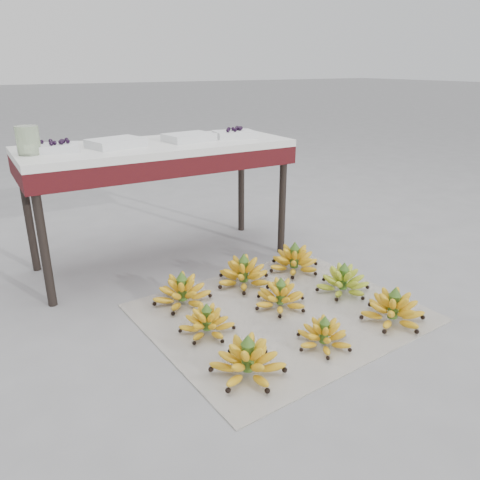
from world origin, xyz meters
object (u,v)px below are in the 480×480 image
bunch_front_center (324,335)px  glass_jar (28,140)px  bunch_mid_right (343,282)px  bunch_back_right (294,261)px  tray_right (189,137)px  tray_far_right (235,134)px  tray_left (116,143)px  vendor_table (158,158)px  newspaper_mat (281,312)px  bunch_mid_center (280,297)px  bunch_back_left (182,292)px  bunch_front_left (248,361)px  tray_far_left (56,147)px  bunch_mid_left (207,323)px  bunch_back_center (244,274)px  bunch_front_right (393,310)px

bunch_front_center → glass_jar: (-0.90, 1.21, 0.74)m
bunch_mid_right → bunch_back_right: size_ratio=0.93×
tray_right → tray_far_right: bearing=-2.5°
bunch_front_center → tray_left: size_ratio=0.83×
tray_right → tray_left: bearing=178.8°
vendor_table → newspaper_mat: bearing=-75.0°
bunch_front_center → bunch_mid_right: bunch_mid_right is taller
tray_right → tray_far_right: size_ratio=1.08×
bunch_front_center → bunch_mid_center: (0.04, 0.38, 0.01)m
vendor_table → tray_far_right: 0.50m
glass_jar → newspaper_mat: bearing=-44.0°
bunch_back_left → tray_right: (0.32, 0.55, 0.68)m
bunch_mid_right → tray_left: size_ratio=1.02×
bunch_mid_right → bunch_back_left: bearing=148.6°
bunch_front_left → bunch_back_right: size_ratio=1.13×
tray_far_left → bunch_front_left: bearing=-72.4°
bunch_mid_right → tray_far_left: 1.64m
bunch_front_left → bunch_mid_center: bunch_front_left is taller
bunch_front_left → bunch_front_center: (0.38, 0.00, -0.01)m
bunch_front_center → vendor_table: size_ratio=0.18×
bunch_front_left → bunch_mid_right: bunch_front_left is taller
tray_far_right → bunch_front_left: bearing=-117.9°
bunch_mid_left → bunch_back_left: (0.02, 0.31, 0.01)m
tray_far_left → glass_jar: 0.14m
bunch_back_left → glass_jar: 1.06m
bunch_back_center → bunch_front_right: bearing=-40.5°
bunch_front_right → bunch_mid_right: bearing=83.8°
bunch_back_left → tray_left: tray_left is taller
tray_left → glass_jar: size_ratio=2.28×
bunch_front_center → tray_far_left: 1.61m
bunch_mid_left → tray_far_left: (-0.39, 0.89, 0.69)m
bunch_front_right → tray_right: bearing=105.7°
bunch_back_left → bunch_mid_left: bearing=-69.0°
bunch_mid_center → tray_far_right: size_ratio=1.10×
bunch_front_left → bunch_back_right: (0.74, 0.70, 0.00)m
tray_far_right → bunch_back_right: bearing=-77.7°
bunch_front_center → bunch_back_right: size_ratio=0.76×
bunch_front_right → bunch_mid_right: (0.01, 0.35, -0.00)m
bunch_back_right → bunch_back_left: bearing=-166.2°
tray_far_left → tray_far_right: bearing=-2.3°
bunch_mid_center → bunch_back_right: bearing=52.3°
bunch_mid_left → bunch_mid_right: size_ratio=0.84×
bunch_front_right → bunch_back_left: 1.02m
bunch_mid_center → tray_far_left: bearing=141.2°
bunch_back_left → tray_right: bearing=84.5°
bunch_front_right → bunch_front_left: bearing=174.9°
bunch_front_center → bunch_mid_center: bearing=90.7°
bunch_back_left → glass_jar: (-0.54, 0.56, 0.73)m
bunch_front_center → bunch_mid_left: bunch_mid_left is taller
bunch_back_right → bunch_front_left: bearing=-126.1°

